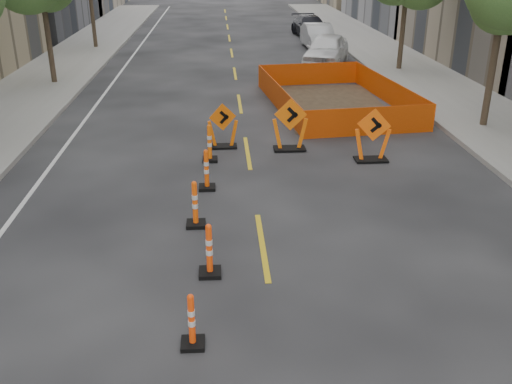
{
  "coord_description": "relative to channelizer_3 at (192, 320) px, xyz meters",
  "views": [
    {
      "loc": [
        -0.85,
        -6.73,
        5.91
      ],
      "look_at": [
        -0.11,
        4.36,
        1.1
      ],
      "focal_mm": 40.0,
      "sensor_mm": 36.0,
      "label": 1
    }
  ],
  "objects": [
    {
      "name": "parked_car_far",
      "position": [
        7.1,
        33.63,
        0.22
      ],
      "size": [
        2.43,
        5.02,
        1.41
      ],
      "primitive_type": "imported",
      "rotation": [
        0.0,
        0.0,
        0.1
      ],
      "color": "black",
      "rests_on": "ground"
    },
    {
      "name": "safety_fence",
      "position": [
        5.13,
        14.62,
        0.01
      ],
      "size": [
        5.48,
        8.33,
        0.98
      ],
      "primitive_type": null,
      "rotation": [
        0.0,
        0.0,
        0.12
      ],
      "color": "#E3600B",
      "rests_on": "ground"
    },
    {
      "name": "chevron_sign_right",
      "position": [
        5.01,
        8.26,
        0.32
      ],
      "size": [
        1.23,
        0.98,
        1.61
      ],
      "primitive_type": null,
      "rotation": [
        0.0,
        0.0,
        -0.36
      ],
      "color": "#FF5D0A",
      "rests_on": "ground"
    },
    {
      "name": "parked_car_near",
      "position": [
        6.31,
        22.98,
        0.34
      ],
      "size": [
        3.5,
        5.24,
        1.66
      ],
      "primitive_type": "imported",
      "rotation": [
        0.0,
        0.0,
        -0.35
      ],
      "color": "white",
      "rests_on": "ground"
    },
    {
      "name": "parked_car_mid",
      "position": [
        6.77,
        28.3,
        0.27
      ],
      "size": [
        1.68,
        4.62,
        1.51
      ],
      "primitive_type": "imported",
      "rotation": [
        0.0,
        0.0,
        0.02
      ],
      "color": "#B0B1B6",
      "rests_on": "ground"
    },
    {
      "name": "sidewalk_right",
      "position": [
        10.37,
        11.24,
        -0.41
      ],
      "size": [
        4.0,
        90.0,
        0.15
      ],
      "primitive_type": "cube",
      "color": "gray",
      "rests_on": "ground"
    },
    {
      "name": "channelizer_6",
      "position": [
        0.15,
        6.44,
        0.07
      ],
      "size": [
        0.43,
        0.43,
        1.1
      ],
      "primitive_type": null,
      "color": "#E34A09",
      "rests_on": "ground"
    },
    {
      "name": "chevron_sign_center",
      "position": [
        2.71,
        9.41,
        0.34
      ],
      "size": [
        1.18,
        0.79,
        1.66
      ],
      "primitive_type": null,
      "rotation": [
        0.0,
        0.0,
        -0.12
      ],
      "color": "#E25E09",
      "rests_on": "ground"
    },
    {
      "name": "ground_plane",
      "position": [
        1.37,
        -0.76,
        -0.49
      ],
      "size": [
        140.0,
        140.0,
        0.0
      ],
      "primitive_type": "plane",
      "color": "black"
    },
    {
      "name": "channelizer_3",
      "position": [
        0.0,
        0.0,
        0.0
      ],
      "size": [
        0.38,
        0.38,
        0.97
      ],
      "primitive_type": null,
      "color": "#FF420A",
      "rests_on": "ground"
    },
    {
      "name": "channelizer_5",
      "position": [
        -0.08,
        4.29,
        0.07
      ],
      "size": [
        0.44,
        0.44,
        1.1
      ],
      "primitive_type": null,
      "color": "#F44F0A",
      "rests_on": "ground"
    },
    {
      "name": "channelizer_4",
      "position": [
        0.26,
        2.15,
        0.06
      ],
      "size": [
        0.43,
        0.43,
        1.1
      ],
      "primitive_type": null,
      "color": "#FF440A",
      "rests_on": "ground"
    },
    {
      "name": "chevron_sign_left",
      "position": [
        0.63,
        9.8,
        0.24
      ],
      "size": [
        1.08,
        0.8,
        1.44
      ],
      "primitive_type": null,
      "rotation": [
        0.0,
        0.0,
        0.25
      ],
      "color": "#D55709",
      "rests_on": "ground"
    },
    {
      "name": "channelizer_7",
      "position": [
        0.22,
        8.58,
        0.08
      ],
      "size": [
        0.44,
        0.44,
        1.13
      ],
      "primitive_type": null,
      "color": "#E75909",
      "rests_on": "ground"
    }
  ]
}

